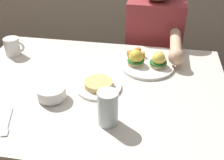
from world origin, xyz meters
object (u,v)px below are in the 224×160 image
at_px(fruit_bowl, 52,93).
at_px(water_glass_near, 108,110).
at_px(eggs_benedict_plate, 146,62).
at_px(fork, 7,124).
at_px(coffee_mug, 13,46).
at_px(dining_table, 93,104).
at_px(diner_person, 153,49).
at_px(side_plate, 99,86).

xyz_separation_m(fruit_bowl, water_glass_near, (0.26, -0.11, 0.03)).
distance_m(eggs_benedict_plate, fork, 0.70).
bearing_deg(coffee_mug, water_glass_near, -36.81).
bearing_deg(dining_table, diner_person, 67.30).
xyz_separation_m(dining_table, fruit_bowl, (-0.14, -0.12, 0.14)).
relative_size(eggs_benedict_plate, water_glass_near, 1.99).
distance_m(side_plate, diner_person, 0.66).
relative_size(dining_table, coffee_mug, 10.78).
relative_size(fruit_bowl, side_plate, 0.60).
bearing_deg(side_plate, eggs_benedict_plate, 50.38).
height_order(water_glass_near, diner_person, diner_person).
bearing_deg(water_glass_near, fruit_bowl, 157.54).
distance_m(dining_table, water_glass_near, 0.31).
distance_m(fruit_bowl, fork, 0.21).
xyz_separation_m(side_plate, diner_person, (0.22, 0.62, -0.10)).
bearing_deg(water_glass_near, fork, -168.49).
relative_size(eggs_benedict_plate, fork, 1.76).
xyz_separation_m(fork, water_glass_near, (0.36, 0.07, 0.06)).
height_order(dining_table, fruit_bowl, fruit_bowl).
bearing_deg(eggs_benedict_plate, fruit_bowl, -137.04).
bearing_deg(fruit_bowl, diner_person, 61.72).
height_order(eggs_benedict_plate, fruit_bowl, eggs_benedict_plate).
height_order(coffee_mug, side_plate, coffee_mug).
bearing_deg(coffee_mug, fruit_bowl, -44.91).
height_order(fruit_bowl, water_glass_near, water_glass_near).
bearing_deg(diner_person, water_glass_near, -99.17).
bearing_deg(dining_table, side_plate, -23.77).
bearing_deg(dining_table, eggs_benedict_plate, 43.68).
xyz_separation_m(eggs_benedict_plate, diner_person, (0.03, 0.39, -0.12)).
distance_m(fruit_bowl, side_plate, 0.20).
height_order(dining_table, fork, fork).
xyz_separation_m(coffee_mug, water_glass_near, (0.60, -0.45, 0.01)).
xyz_separation_m(water_glass_near, diner_person, (0.13, 0.83, -0.15)).
distance_m(eggs_benedict_plate, water_glass_near, 0.46).
distance_m(coffee_mug, side_plate, 0.57).
relative_size(dining_table, water_glass_near, 8.82).
height_order(water_glass_near, side_plate, water_glass_near).
bearing_deg(diner_person, side_plate, -109.39).
distance_m(fruit_bowl, coffee_mug, 0.49).
bearing_deg(side_plate, fork, -134.19).
height_order(fork, diner_person, diner_person).
relative_size(fruit_bowl, fork, 0.78).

